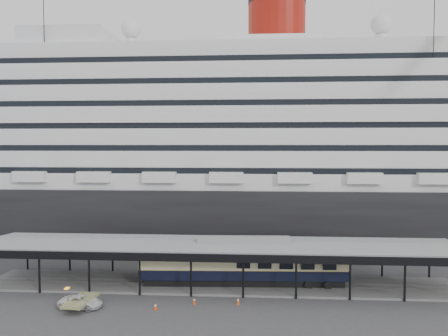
# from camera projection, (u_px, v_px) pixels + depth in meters

# --- Properties ---
(ground) EXTENTS (200.00, 200.00, 0.00)m
(ground) POSITION_uv_depth(u_px,v_px,m) (216.00, 300.00, 47.29)
(ground) COLOR #3B3B3E
(ground) RESTS_ON ground
(cruise_ship) EXTENTS (130.00, 30.00, 43.90)m
(cruise_ship) POSITION_uv_depth(u_px,v_px,m) (231.00, 136.00, 78.22)
(cruise_ship) COLOR black
(cruise_ship) RESTS_ON ground
(platform_canopy) EXTENTS (56.00, 9.18, 5.30)m
(platform_canopy) POSITION_uv_depth(u_px,v_px,m) (220.00, 266.00, 52.15)
(platform_canopy) COLOR slate
(platform_canopy) RESTS_ON ground
(port_truck) EXTENTS (4.61, 2.44, 1.23)m
(port_truck) POSITION_uv_depth(u_px,v_px,m) (81.00, 302.00, 44.96)
(port_truck) COLOR silver
(port_truck) RESTS_ON ground
(pullman_carriage) EXTENTS (24.69, 4.18, 24.13)m
(pullman_carriage) POSITION_uv_depth(u_px,v_px,m) (244.00, 262.00, 51.94)
(pullman_carriage) COLOR black
(pullman_carriage) RESTS_ON ground
(traffic_cone_left) EXTENTS (0.44, 0.44, 0.72)m
(traffic_cone_left) POSITION_uv_depth(u_px,v_px,m) (155.00, 306.00, 44.45)
(traffic_cone_left) COLOR #E2400C
(traffic_cone_left) RESTS_ON ground
(traffic_cone_mid) EXTENTS (0.44, 0.44, 0.71)m
(traffic_cone_mid) POSITION_uv_depth(u_px,v_px,m) (194.00, 301.00, 46.04)
(traffic_cone_mid) COLOR #DE3F0C
(traffic_cone_mid) RESTS_ON ground
(traffic_cone_right) EXTENTS (0.47, 0.47, 0.71)m
(traffic_cone_right) POSITION_uv_depth(u_px,v_px,m) (238.00, 301.00, 45.98)
(traffic_cone_right) COLOR #DE4F0C
(traffic_cone_right) RESTS_ON ground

